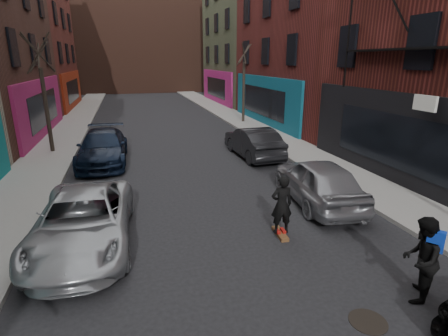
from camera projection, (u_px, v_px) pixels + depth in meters
sidewalk_left at (79, 117)px, 29.11m from camera, size 2.50×84.00×0.13m
sidewalk_right at (223, 111)px, 32.31m from camera, size 2.50×84.00×0.13m
building_far at (137, 43)px, 52.57m from camera, size 40.00×10.00×14.00m
tree_left_far at (43, 87)px, 17.10m from camera, size 2.00×2.00×6.50m
tree_right_far at (244, 75)px, 25.74m from camera, size 2.00×2.00×6.80m
parked_left_far at (83, 221)px, 8.94m from camera, size 2.56×5.15×1.40m
parked_left_end at (103, 147)px, 16.22m from camera, size 2.28×5.23×1.50m
parked_right_far at (318, 181)px, 11.68m from camera, size 2.27×4.68×1.54m
parked_right_end at (253, 142)px, 17.26m from camera, size 1.73×4.57×1.49m
skateboard at (280, 234)px, 9.64m from camera, size 0.27×0.81×0.10m
skateboarder at (282, 205)px, 9.38m from camera, size 0.62×0.43×1.64m
pedestrian at (421, 259)px, 6.85m from camera, size 1.10×1.06×1.78m
manhole at (368, 322)px, 6.47m from camera, size 0.73×0.73×0.01m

